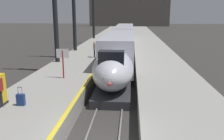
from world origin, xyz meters
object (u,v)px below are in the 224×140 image
station_column_mid (55,6)px  station_column_distant (93,9)px  departure_info_board (63,58)px  passenger_mid_platform (94,48)px  station_column_far (74,1)px  highspeed_train_main (122,42)px  rolling_suitcase (21,100)px

station_column_mid → station_column_distant: size_ratio=0.98×
departure_info_board → station_column_mid: bearing=111.0°
passenger_mid_platform → station_column_distant: bearing=99.1°
station_column_distant → passenger_mid_platform: (3.22, -20.12, -4.33)m
station_column_distant → station_column_far: bearing=-90.0°
station_column_mid → station_column_distant: bearing=90.0°
station_column_mid → passenger_mid_platform: bearing=39.2°
station_column_mid → departure_info_board: 7.35m
highspeed_train_main → station_column_mid: 11.58m
highspeed_train_main → station_column_far: bearing=-165.6°
station_column_far → departure_info_board: (2.27, -13.35, -4.54)m
station_column_far → rolling_suitcase: size_ratio=10.35×
passenger_mid_platform → rolling_suitcase: 14.02m
station_column_mid → rolling_suitcase: 12.41m
station_column_far → rolling_suitcase: (1.58, -18.72, -5.74)m
station_column_distant → rolling_suitcase: bearing=-87.3°
station_column_mid → station_column_distant: (0.00, 22.75, 0.08)m
passenger_mid_platform → station_column_mid: bearing=-140.8°
station_column_far → station_column_distant: (0.00, 15.31, -0.72)m
rolling_suitcase → departure_info_board: 5.54m
highspeed_train_main → passenger_mid_platform: bearing=-113.0°
station_column_mid → rolling_suitcase: size_ratio=8.80×
station_column_far → departure_info_board: size_ratio=4.79×
passenger_mid_platform → departure_info_board: size_ratio=0.80×
station_column_mid → highspeed_train_main: bearing=56.6°
station_column_mid → passenger_mid_platform: (3.22, 2.63, -4.25)m
highspeed_train_main → departure_info_board: highspeed_train_main is taller
station_column_distant → departure_info_board: (2.27, -28.66, -3.81)m
station_column_far → departure_info_board: bearing=-80.3°
highspeed_train_main → station_column_far: station_column_far is taller
station_column_mid → departure_info_board: size_ratio=4.08×
station_column_distant → passenger_mid_platform: station_column_distant is taller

